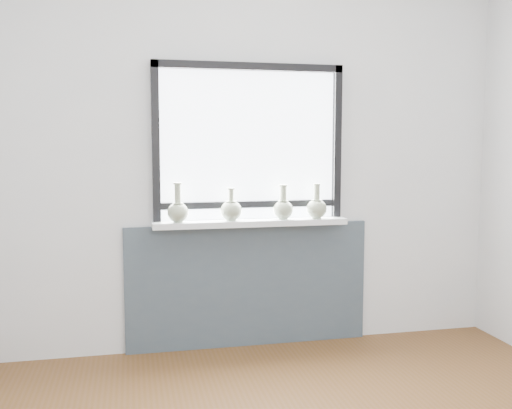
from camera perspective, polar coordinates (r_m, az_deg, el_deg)
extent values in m
cube|color=silver|center=(3.93, -0.82, 4.45)|extent=(3.60, 0.02, 2.60)
cube|color=#3E4B56|center=(4.01, -0.71, -8.08)|extent=(1.70, 0.03, 0.86)
cube|color=white|center=(3.86, -0.51, -1.83)|extent=(1.32, 0.18, 0.04)
cube|color=black|center=(3.80, -10.00, 6.20)|extent=(0.05, 0.06, 1.05)
cube|color=black|center=(4.05, 8.07, 6.21)|extent=(0.05, 0.06, 1.05)
cube|color=black|center=(3.91, -0.68, 13.63)|extent=(1.30, 0.06, 0.05)
cube|color=black|center=(3.90, -0.67, 0.02)|extent=(1.20, 0.05, 0.04)
cube|color=white|center=(3.90, -0.75, 5.91)|extent=(1.20, 0.01, 1.00)
cylinder|color=#9EAD8E|center=(3.76, -7.80, -1.72)|extent=(0.06, 0.06, 0.01)
ellipsoid|color=#9EAD8E|center=(3.75, -7.81, -0.81)|extent=(0.14, 0.14, 0.13)
cone|color=#9EAD8E|center=(3.75, -7.83, -0.06)|extent=(0.08, 0.08, 0.03)
cylinder|color=#9EAD8E|center=(3.74, -7.84, 0.95)|extent=(0.04, 0.04, 0.14)
cylinder|color=#9EAD8E|center=(3.73, -7.86, 2.10)|extent=(0.06, 0.06, 0.01)
cylinder|color=#9EAD8E|center=(3.82, -2.49, -1.56)|extent=(0.07, 0.07, 0.01)
ellipsoid|color=#9EAD8E|center=(3.81, -2.50, -0.62)|extent=(0.15, 0.15, 0.13)
cone|color=#9EAD8E|center=(3.80, -2.50, 0.14)|extent=(0.08, 0.08, 0.03)
cylinder|color=#9EAD8E|center=(3.80, -2.50, 0.79)|extent=(0.04, 0.04, 0.09)
cylinder|color=#9EAD8E|center=(3.80, -2.51, 1.57)|extent=(0.05, 0.05, 0.01)
cylinder|color=#9EAD8E|center=(3.89, 2.73, -1.41)|extent=(0.06, 0.06, 0.01)
ellipsoid|color=#9EAD8E|center=(3.89, 2.73, -0.54)|extent=(0.14, 0.14, 0.13)
cone|color=#9EAD8E|center=(3.88, 2.74, 0.17)|extent=(0.08, 0.08, 0.03)
cylinder|color=#9EAD8E|center=(3.88, 2.74, 0.97)|extent=(0.05, 0.05, 0.12)
cylinder|color=#9EAD8E|center=(3.87, 2.75, 1.90)|extent=(0.06, 0.06, 0.01)
cylinder|color=#9EAD8E|center=(3.95, 6.07, -1.33)|extent=(0.06, 0.06, 0.01)
ellipsoid|color=#9EAD8E|center=(3.95, 6.08, -0.44)|extent=(0.14, 0.14, 0.13)
cone|color=#9EAD8E|center=(3.94, 6.09, 0.27)|extent=(0.08, 0.08, 0.03)
cylinder|color=#9EAD8E|center=(3.94, 6.10, 1.07)|extent=(0.04, 0.04, 0.12)
cylinder|color=#9EAD8E|center=(3.93, 6.11, 2.01)|extent=(0.05, 0.05, 0.01)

